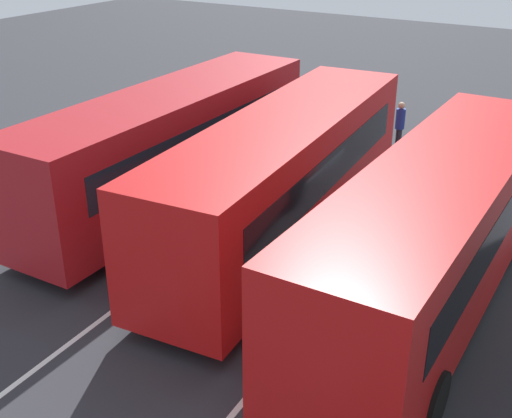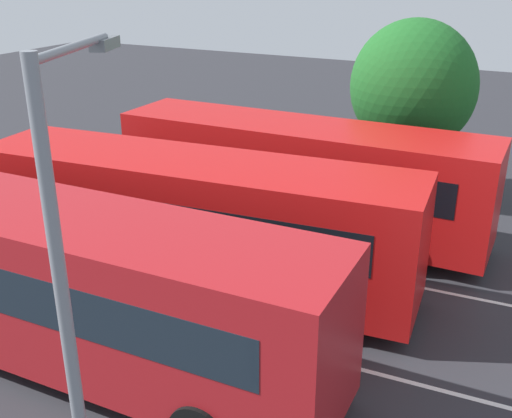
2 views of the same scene
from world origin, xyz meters
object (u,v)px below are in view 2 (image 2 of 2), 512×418
(bus_center_right, at_px, (72,284))
(street_lamp, at_px, (74,311))
(depot_tree, at_px, (413,87))
(bus_far_left, at_px, (300,174))
(bus_center_left, at_px, (194,218))

(bus_center_right, bearing_deg, street_lamp, 134.27)
(street_lamp, height_order, depot_tree, street_lamp)
(bus_far_left, height_order, street_lamp, street_lamp)
(bus_center_left, xyz_separation_m, depot_tree, (-3.11, -8.68, 1.93))
(bus_far_left, distance_m, bus_center_right, 8.13)
(depot_tree, bearing_deg, bus_center_left, 70.31)
(bus_center_right, distance_m, street_lamp, 5.21)
(street_lamp, bearing_deg, depot_tree, -19.71)
(bus_center_left, height_order, street_lamp, street_lamp)
(bus_center_left, bearing_deg, bus_far_left, -109.01)
(street_lamp, distance_m, depot_tree, 15.87)
(bus_far_left, height_order, bus_center_left, same)
(street_lamp, bearing_deg, bus_center_left, 3.26)
(bus_center_left, bearing_deg, street_lamp, 107.70)
(street_lamp, relative_size, depot_tree, 1.16)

